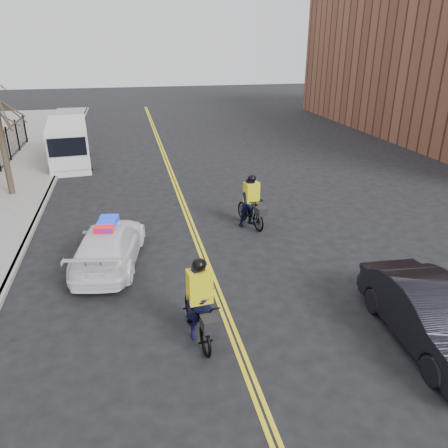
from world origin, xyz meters
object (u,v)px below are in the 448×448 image
cyclist_far (251,206)px  cyclist_near (200,311)px  cargo_van (69,144)px  police_cruiser (109,245)px  dark_sedan (431,316)px

cyclist_far → cyclist_near: bearing=-128.9°
cargo_van → cyclist_far: (7.76, -10.98, -0.36)m
police_cruiser → dark_sedan: (7.49, -5.76, 0.08)m
dark_sedan → cargo_van: size_ratio=0.77×
dark_sedan → cyclist_far: cyclist_far is taller
police_cruiser → dark_sedan: dark_sedan is taller
dark_sedan → cyclist_far: bearing=109.2°
cargo_van → cyclist_far: bearing=-60.0°
dark_sedan → cyclist_near: size_ratio=2.01×
cyclist_far → dark_sedan: bearing=-87.6°
cyclist_near → police_cruiser: bearing=110.4°
cargo_van → cyclist_near: (4.68, -17.38, -0.43)m
police_cruiser → cyclist_far: bearing=-149.2°
cyclist_near → cyclist_far: cyclist_near is taller
police_cruiser → dark_sedan: bearing=152.2°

